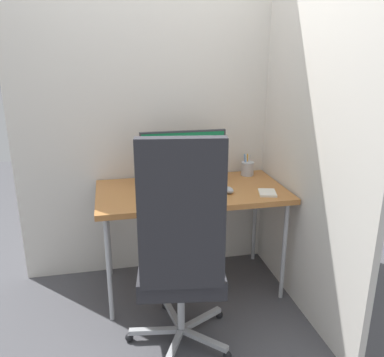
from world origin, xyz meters
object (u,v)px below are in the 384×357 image
at_px(office_chair, 181,251).
at_px(notebook, 267,193).
at_px(monitor, 183,156).
at_px(mouse, 229,190).
at_px(pen_holder, 247,168).
at_px(keyboard, 178,197).

height_order(office_chair, notebook, office_chair).
distance_m(monitor, mouse, 0.40).
distance_m(pen_holder, notebook, 0.43).
distance_m(keyboard, notebook, 0.60).
bearing_deg(keyboard, pen_holder, 33.06).
bearing_deg(mouse, notebook, -29.07).
relative_size(keyboard, mouse, 4.62).
bearing_deg(office_chair, mouse, 51.88).
bearing_deg(pen_holder, keyboard, -146.94).
distance_m(keyboard, mouse, 0.35).
bearing_deg(monitor, pen_holder, 13.94).
distance_m(mouse, notebook, 0.26).
xyz_separation_m(monitor, pen_holder, (0.52, 0.13, -0.16)).
relative_size(office_chair, notebook, 9.02).
height_order(keyboard, pen_holder, pen_holder).
bearing_deg(keyboard, office_chair, -98.56).
bearing_deg(office_chair, monitor, 78.20).
height_order(office_chair, mouse, office_chair).
xyz_separation_m(monitor, notebook, (0.51, -0.30, -0.21)).
relative_size(pen_holder, notebook, 1.16).
bearing_deg(mouse, office_chair, -141.62).
relative_size(office_chair, keyboard, 3.14).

